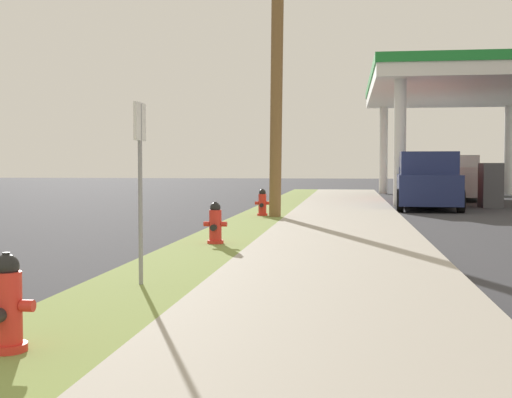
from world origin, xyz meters
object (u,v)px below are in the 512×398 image
at_px(utility_pole_midground, 277,45).
at_px(truck_red_at_far_bay, 429,181).
at_px(truck_silver_at_forecourt, 457,179).
at_px(fire_hydrant_nearest, 7,308).
at_px(truck_navy_on_apron, 426,183).
at_px(car_white_by_near_pump, 439,181).
at_px(car_black_by_far_pump, 458,180).
at_px(fire_hydrant_third, 262,204).
at_px(street_sign_post, 140,155).
at_px(fire_hydrant_second, 215,225).

height_order(utility_pole_midground, truck_red_at_far_bay, utility_pole_midground).
height_order(utility_pole_midground, truck_silver_at_forecourt, utility_pole_midground).
xyz_separation_m(fire_hydrant_nearest, truck_navy_on_apron, (5.24, 19.88, 0.47)).
xyz_separation_m(car_white_by_near_pump, car_black_by_far_pump, (1.45, 3.50, 0.00)).
relative_size(car_black_by_far_pump, truck_red_at_far_bay, 0.81).
height_order(car_white_by_near_pump, car_black_by_far_pump, same).
bearing_deg(utility_pole_midground, fire_hydrant_third, 120.37).
relative_size(fire_hydrant_nearest, car_black_by_far_pump, 0.16).
bearing_deg(street_sign_post, fire_hydrant_nearest, -92.31).
bearing_deg(fire_hydrant_nearest, truck_silver_at_forecourt, 74.59).
height_order(utility_pole_midground, car_white_by_near_pump, utility_pole_midground).
xyz_separation_m(utility_pole_midground, truck_navy_on_apron, (4.59, 6.60, -3.76)).
distance_m(utility_pole_midground, truck_silver_at_forecourt, 15.29).
distance_m(car_black_by_far_pump, truck_silver_at_forecourt, 7.16).
distance_m(utility_pole_midground, street_sign_post, 10.77).
relative_size(fire_hydrant_nearest, truck_silver_at_forecourt, 0.13).
bearing_deg(fire_hydrant_nearest, truck_navy_on_apron, 75.23).
height_order(fire_hydrant_nearest, street_sign_post, street_sign_post).
height_order(truck_navy_on_apron, truck_red_at_far_bay, same).
relative_size(car_black_by_far_pump, truck_navy_on_apron, 0.82).
bearing_deg(truck_navy_on_apron, car_black_by_far_pump, 77.00).
distance_m(truck_silver_at_forecourt, truck_navy_on_apron, 6.95).
height_order(fire_hydrant_second, car_black_by_far_pump, car_black_by_far_pump).
xyz_separation_m(car_white_by_near_pump, truck_navy_on_apron, (-1.72, -10.21, 0.19)).
height_order(street_sign_post, car_white_by_near_pump, street_sign_post).
bearing_deg(utility_pole_midground, car_white_by_near_pump, 69.44).
xyz_separation_m(utility_pole_midground, street_sign_post, (-0.53, -10.31, -3.04)).
bearing_deg(car_black_by_far_pump, utility_pole_midground, -110.90).
xyz_separation_m(truck_silver_at_forecourt, truck_red_at_far_bay, (-1.65, -3.62, 0.00)).
height_order(street_sign_post, truck_silver_at_forecourt, street_sign_post).
bearing_deg(fire_hydrant_nearest, fire_hydrant_third, 89.35).
bearing_deg(street_sign_post, car_white_by_near_pump, 75.86).
bearing_deg(car_black_by_far_pump, truck_silver_at_forecourt, -98.83).
bearing_deg(truck_navy_on_apron, fire_hydrant_third, -131.37).
height_order(car_white_by_near_pump, truck_red_at_far_bay, truck_red_at_far_bay).
height_order(fire_hydrant_third, car_black_by_far_pump, car_black_by_far_pump).
bearing_deg(street_sign_post, fire_hydrant_second, 89.25).
relative_size(fire_hydrant_second, fire_hydrant_third, 1.00).
distance_m(car_white_by_near_pump, truck_navy_on_apron, 10.36).
height_order(fire_hydrant_third, utility_pole_midground, utility_pole_midground).
xyz_separation_m(fire_hydrant_second, car_black_by_far_pump, (8.23, 26.38, 0.28)).
xyz_separation_m(fire_hydrant_second, truck_navy_on_apron, (5.07, 12.66, 0.47)).
relative_size(fire_hydrant_second, street_sign_post, 0.35).
bearing_deg(car_white_by_near_pump, fire_hydrant_third, -113.04).
relative_size(car_white_by_near_pump, truck_silver_at_forecourt, 0.83).
bearing_deg(fire_hydrant_third, fire_hydrant_nearest, -90.65).
relative_size(utility_pole_midground, car_white_by_near_pump, 1.94).
bearing_deg(fire_hydrant_third, street_sign_post, -90.21).
bearing_deg(street_sign_post, utility_pole_midground, 87.06).
distance_m(car_black_by_far_pump, truck_red_at_far_bay, 11.04).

